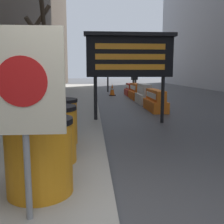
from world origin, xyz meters
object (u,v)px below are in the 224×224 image
(barrel_drum_back, at_px, (58,121))
(barrel_drum_middle, at_px, (52,134))
(warning_sign, at_px, (23,92))
(jersey_barrier_orange_near, at_px, (155,101))
(traffic_cone_near, at_px, (164,97))
(jersey_barrier_orange_far, at_px, (136,92))
(traffic_light_near_curb, at_px, (108,58))
(message_board, at_px, (130,56))
(pedestrian_worker, at_px, (135,77))
(traffic_cone_mid, at_px, (112,90))
(jersey_barrier_red_striped, at_px, (130,90))
(jersey_barrier_white, at_px, (144,95))
(barrel_drum_foreground, at_px, (39,156))

(barrel_drum_back, bearing_deg, barrel_drum_middle, -87.67)
(warning_sign, bearing_deg, jersey_barrier_orange_near, 68.23)
(barrel_drum_middle, bearing_deg, traffic_cone_near, 63.46)
(jersey_barrier_orange_far, relative_size, traffic_light_near_curb, 0.61)
(warning_sign, height_order, message_board, message_board)
(barrel_drum_middle, height_order, pedestrian_worker, pedestrian_worker)
(barrel_drum_middle, xyz_separation_m, traffic_cone_mid, (1.90, 12.64, -0.19))
(warning_sign, relative_size, pedestrian_worker, 0.96)
(jersey_barrier_red_striped, bearing_deg, barrel_drum_back, -104.88)
(barrel_drum_back, height_order, jersey_barrier_white, barrel_drum_back)
(message_board, height_order, traffic_cone_near, message_board)
(jersey_barrier_white, xyz_separation_m, jersey_barrier_orange_far, (-0.00, 2.23, -0.03))
(barrel_drum_foreground, bearing_deg, barrel_drum_middle, 91.18)
(barrel_drum_back, bearing_deg, message_board, 55.03)
(message_board, xyz_separation_m, jersey_barrier_orange_near, (1.37, 2.46, -1.58))
(traffic_cone_near, bearing_deg, warning_sign, -112.36)
(jersey_barrier_white, height_order, jersey_barrier_red_striped, jersey_barrier_white)
(barrel_drum_foreground, relative_size, pedestrian_worker, 0.47)
(traffic_cone_near, relative_size, pedestrian_worker, 0.37)
(jersey_barrier_orange_near, bearing_deg, pedestrian_worker, 85.45)
(jersey_barrier_orange_far, height_order, jersey_barrier_red_striped, jersey_barrier_orange_far)
(message_board, distance_m, jersey_barrier_white, 5.15)
(traffic_cone_near, distance_m, pedestrian_worker, 8.28)
(barrel_drum_foreground, xyz_separation_m, jersey_barrier_white, (3.06, 9.33, -0.15))
(warning_sign, bearing_deg, traffic_light_near_curb, 84.14)
(barrel_drum_middle, height_order, jersey_barrier_orange_near, barrel_drum_middle)
(traffic_light_near_curb, bearing_deg, jersey_barrier_orange_near, -82.58)
(jersey_barrier_orange_near, xyz_separation_m, traffic_light_near_curb, (-1.27, 9.75, 2.13))
(jersey_barrier_orange_near, relative_size, jersey_barrier_red_striped, 1.12)
(jersey_barrier_orange_near, xyz_separation_m, jersey_barrier_orange_far, (-0.00, 4.49, 0.02))
(message_board, height_order, jersey_barrier_orange_far, message_board)
(barrel_drum_foreground, xyz_separation_m, traffic_cone_near, (3.90, 8.91, -0.23))
(jersey_barrier_white, distance_m, jersey_barrier_orange_far, 2.23)
(warning_sign, relative_size, jersey_barrier_white, 1.08)
(barrel_drum_middle, xyz_separation_m, pedestrian_worker, (3.88, 16.11, 0.53))
(jersey_barrier_white, bearing_deg, jersey_barrier_orange_near, -90.00)
(barrel_drum_middle, relative_size, barrel_drum_back, 1.00)
(jersey_barrier_orange_near, bearing_deg, jersey_barrier_orange_far, 90.00)
(barrel_drum_foreground, height_order, barrel_drum_back, same)
(traffic_cone_near, bearing_deg, barrel_drum_back, -120.26)
(barrel_drum_back, relative_size, traffic_light_near_curb, 0.25)
(barrel_drum_back, bearing_deg, pedestrian_worker, 75.39)
(message_board, height_order, traffic_light_near_curb, traffic_light_near_curb)
(warning_sign, xyz_separation_m, jersey_barrier_orange_near, (3.05, 7.65, -0.97))
(barrel_drum_back, bearing_deg, jersey_barrier_white, 66.64)
(warning_sign, xyz_separation_m, message_board, (1.68, 5.18, 0.62))
(traffic_cone_near, xyz_separation_m, pedestrian_worker, (-0.05, 8.25, 0.75))
(barrel_drum_back, bearing_deg, jersey_barrier_orange_far, 71.73)
(barrel_drum_middle, bearing_deg, jersey_barrier_orange_near, 62.92)
(jersey_barrier_white, bearing_deg, jersey_barrier_red_striped, 90.00)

